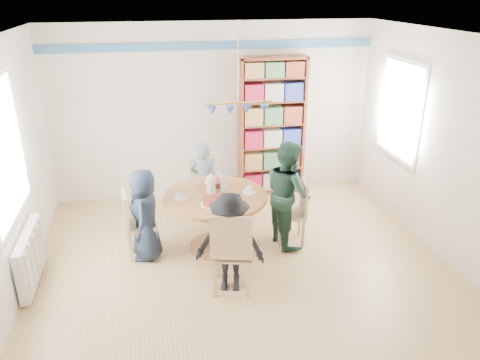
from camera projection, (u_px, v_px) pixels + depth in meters
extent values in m
plane|color=tan|center=(247.00, 274.00, 5.55)|extent=(5.00, 5.00, 0.00)
plane|color=white|center=(248.00, 38.00, 4.51)|extent=(5.00, 5.00, 0.00)
plane|color=white|center=(214.00, 112.00, 7.29)|extent=(5.00, 0.00, 5.00)
plane|color=white|center=(336.00, 318.00, 2.76)|extent=(5.00, 0.00, 5.00)
plane|color=white|center=(456.00, 153.00, 5.48)|extent=(0.00, 5.00, 5.00)
cube|color=#356493|center=(212.00, 46.00, 6.89)|extent=(5.00, 0.02, 0.12)
cube|color=white|center=(3.00, 152.00, 4.75)|extent=(0.03, 1.32, 1.52)
cube|color=white|center=(5.00, 152.00, 4.76)|extent=(0.01, 1.20, 1.40)
cube|color=white|center=(401.00, 110.00, 6.58)|extent=(0.03, 1.12, 1.42)
cube|color=white|center=(399.00, 110.00, 6.57)|extent=(0.01, 1.00, 1.30)
cylinder|color=gold|center=(238.00, 69.00, 5.11)|extent=(0.01, 0.01, 0.75)
cylinder|color=gold|center=(238.00, 103.00, 5.25)|extent=(0.80, 0.02, 0.02)
cone|color=#3B4EA6|center=(212.00, 111.00, 5.23)|extent=(0.11, 0.11, 0.10)
cone|color=#3B4EA6|center=(230.00, 110.00, 5.26)|extent=(0.11, 0.11, 0.10)
cone|color=#3B4EA6|center=(247.00, 109.00, 5.30)|extent=(0.11, 0.11, 0.10)
cone|color=#3B4EA6|center=(264.00, 109.00, 5.33)|extent=(0.11, 0.11, 0.10)
cube|color=silver|center=(31.00, 257.00, 5.25)|extent=(0.10, 1.00, 0.60)
cube|color=silver|center=(29.00, 276.00, 4.90)|extent=(0.02, 0.06, 0.56)
cube|color=silver|center=(33.00, 266.00, 5.08)|extent=(0.02, 0.06, 0.56)
cube|color=silver|center=(36.00, 256.00, 5.26)|extent=(0.02, 0.06, 0.56)
cube|color=silver|center=(40.00, 247.00, 5.44)|extent=(0.02, 0.06, 0.56)
cube|color=silver|center=(43.00, 239.00, 5.62)|extent=(0.02, 0.06, 0.56)
cylinder|color=#8F5E2E|center=(216.00, 197.00, 5.84)|extent=(1.30, 1.30, 0.05)
cylinder|color=#8F5E2E|center=(216.00, 223.00, 5.99)|extent=(0.16, 0.16, 0.70)
cylinder|color=#8F5E2E|center=(217.00, 246.00, 6.11)|extent=(0.70, 0.70, 0.04)
cube|color=tan|center=(141.00, 225.00, 5.83)|extent=(0.42, 0.42, 0.05)
cube|color=tan|center=(126.00, 210.00, 5.70)|extent=(0.08, 0.38, 0.45)
cube|color=tan|center=(157.00, 244.00, 5.82)|extent=(0.04, 0.04, 0.39)
cube|color=tan|center=(153.00, 232.00, 6.09)|extent=(0.04, 0.04, 0.39)
cube|color=tan|center=(131.00, 248.00, 5.74)|extent=(0.04, 0.04, 0.39)
cube|color=tan|center=(129.00, 236.00, 6.01)|extent=(0.04, 0.04, 0.39)
cube|color=tan|center=(290.00, 214.00, 6.12)|extent=(0.43, 0.43, 0.04)
cube|color=tan|center=(304.00, 198.00, 6.04)|extent=(0.09, 0.38, 0.45)
cube|color=tan|center=(277.00, 223.00, 6.34)|extent=(0.04, 0.04, 0.39)
cube|color=tan|center=(280.00, 234.00, 6.06)|extent=(0.04, 0.04, 0.39)
cube|color=tan|center=(299.00, 222.00, 6.35)|extent=(0.04, 0.04, 0.39)
cube|color=tan|center=(303.00, 233.00, 6.07)|extent=(0.04, 0.04, 0.39)
cube|color=tan|center=(205.00, 190.00, 6.82)|extent=(0.41, 0.41, 0.04)
cube|color=tan|center=(202.00, 172.00, 6.89)|extent=(0.38, 0.07, 0.45)
cube|color=tan|center=(198.00, 209.00, 6.73)|extent=(0.04, 0.04, 0.39)
cube|color=tan|center=(218.00, 207.00, 6.81)|extent=(0.04, 0.04, 0.39)
cube|color=tan|center=(194.00, 201.00, 7.00)|extent=(0.04, 0.04, 0.39)
cube|color=tan|center=(213.00, 198.00, 7.08)|extent=(0.04, 0.04, 0.39)
cube|color=tan|center=(232.00, 251.00, 5.13)|extent=(0.53, 0.53, 0.05)
cube|color=tan|center=(231.00, 239.00, 4.84)|extent=(0.44, 0.15, 0.52)
cube|color=tan|center=(249.00, 262.00, 5.38)|extent=(0.05, 0.05, 0.45)
cube|color=tan|center=(218.00, 261.00, 5.39)|extent=(0.05, 0.05, 0.45)
cube|color=tan|center=(248.00, 280.00, 5.05)|extent=(0.05, 0.05, 0.45)
cube|color=tan|center=(215.00, 279.00, 5.07)|extent=(0.05, 0.05, 0.45)
imported|color=#161F31|center=(145.00, 215.00, 5.70)|extent=(0.44, 0.61, 1.16)
imported|color=#193327|center=(288.00, 194.00, 5.99)|extent=(0.64, 0.76, 1.40)
imported|color=gray|center=(204.00, 181.00, 6.70)|extent=(0.49, 0.39, 1.15)
imported|color=black|center=(230.00, 243.00, 5.07)|extent=(0.85, 0.63, 1.17)
cube|color=brown|center=(240.00, 129.00, 7.31)|extent=(0.04, 0.31, 2.19)
cube|color=brown|center=(302.00, 125.00, 7.50)|extent=(0.04, 0.31, 2.19)
cube|color=brown|center=(273.00, 58.00, 6.99)|extent=(1.04, 0.31, 0.04)
cube|color=brown|center=(270.00, 188.00, 7.81)|extent=(1.04, 0.31, 0.06)
cube|color=brown|center=(269.00, 125.00, 7.54)|extent=(1.04, 0.02, 2.19)
cube|color=brown|center=(270.00, 167.00, 7.67)|extent=(0.98, 0.29, 0.03)
cube|color=brown|center=(271.00, 146.00, 7.53)|extent=(0.98, 0.29, 0.03)
cube|color=brown|center=(272.00, 124.00, 7.38)|extent=(0.98, 0.29, 0.03)
cube|color=brown|center=(272.00, 101.00, 7.24)|extent=(0.98, 0.29, 0.03)
cube|color=brown|center=(273.00, 77.00, 7.10)|extent=(0.98, 0.29, 0.03)
cube|color=#A41937|center=(252.00, 181.00, 7.67)|extent=(0.29, 0.23, 0.27)
cube|color=silver|center=(270.00, 180.00, 7.73)|extent=(0.29, 0.23, 0.27)
cube|color=#293897|center=(289.00, 178.00, 7.79)|extent=(0.29, 0.23, 0.27)
cube|color=tan|center=(252.00, 160.00, 7.53)|extent=(0.29, 0.23, 0.27)
cube|color=#417546|center=(271.00, 159.00, 7.59)|extent=(0.29, 0.23, 0.27)
cube|color=maroon|center=(289.00, 158.00, 7.65)|extent=(0.29, 0.23, 0.27)
cube|color=#A41937|center=(252.00, 138.00, 7.39)|extent=(0.29, 0.23, 0.27)
cube|color=silver|center=(272.00, 137.00, 7.45)|extent=(0.29, 0.23, 0.27)
cube|color=#293897|center=(290.00, 136.00, 7.51)|extent=(0.29, 0.23, 0.27)
cube|color=tan|center=(253.00, 116.00, 7.25)|extent=(0.29, 0.23, 0.27)
cube|color=#417546|center=(272.00, 115.00, 7.31)|extent=(0.29, 0.23, 0.27)
cube|color=maroon|center=(291.00, 114.00, 7.37)|extent=(0.29, 0.23, 0.27)
cube|color=#A41937|center=(253.00, 93.00, 7.11)|extent=(0.29, 0.23, 0.27)
cube|color=silver|center=(273.00, 92.00, 7.17)|extent=(0.29, 0.23, 0.27)
cube|color=#293897|center=(292.00, 91.00, 7.22)|extent=(0.29, 0.23, 0.27)
cube|color=tan|center=(253.00, 70.00, 6.98)|extent=(0.29, 0.23, 0.23)
cube|color=#417546|center=(273.00, 69.00, 7.04)|extent=(0.29, 0.23, 0.23)
cube|color=maroon|center=(293.00, 68.00, 7.09)|extent=(0.29, 0.23, 0.23)
cylinder|color=white|center=(211.00, 185.00, 5.85)|extent=(0.11, 0.11, 0.21)
sphere|color=white|center=(211.00, 177.00, 5.81)|extent=(0.08, 0.08, 0.08)
cylinder|color=silver|center=(222.00, 182.00, 5.90)|extent=(0.06, 0.06, 0.25)
cylinder|color=#3B4EA6|center=(222.00, 172.00, 5.85)|extent=(0.03, 0.03, 0.03)
cylinder|color=white|center=(216.00, 187.00, 6.07)|extent=(0.27, 0.27, 0.01)
cylinder|color=maroon|center=(216.00, 183.00, 6.05)|extent=(0.21, 0.21, 0.08)
cylinder|color=white|center=(211.00, 204.00, 5.58)|extent=(0.27, 0.27, 0.01)
cylinder|color=maroon|center=(211.00, 201.00, 5.56)|extent=(0.21, 0.21, 0.08)
cylinder|color=white|center=(181.00, 197.00, 5.76)|extent=(0.18, 0.18, 0.01)
imported|color=white|center=(181.00, 195.00, 5.74)|extent=(0.11, 0.11, 0.09)
cylinder|color=white|center=(249.00, 192.00, 5.91)|extent=(0.18, 0.18, 0.01)
imported|color=white|center=(249.00, 189.00, 5.90)|extent=(0.09, 0.09, 0.08)
cylinder|color=white|center=(211.00, 182.00, 6.22)|extent=(0.18, 0.18, 0.01)
imported|color=white|center=(211.00, 179.00, 6.20)|extent=(0.11, 0.11, 0.09)
cylinder|color=white|center=(221.00, 209.00, 5.45)|extent=(0.18, 0.18, 0.01)
imported|color=white|center=(221.00, 207.00, 5.43)|extent=(0.09, 0.09, 0.08)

